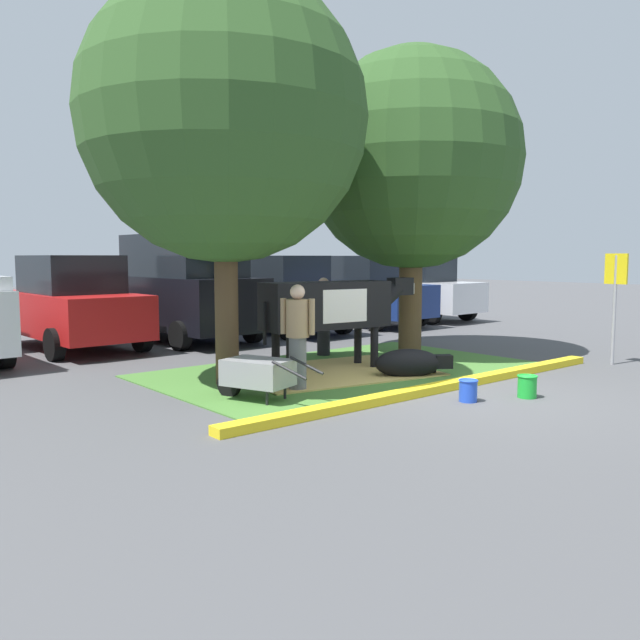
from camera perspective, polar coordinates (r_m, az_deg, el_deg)
The scene contains 19 objects.
ground_plane at distance 9.65m, azimuth 12.27°, elevation -6.37°, with size 80.00×80.00×0.00m, color #4C4C4F.
grass_island at distance 11.26m, azimuth 2.28°, elevation -4.48°, with size 6.66×4.06×0.02m, color #477A33.
curb_yellow at distance 9.77m, azimuth 10.94°, elevation -5.83°, with size 7.86×0.24×0.12m, color yellow.
hay_bedding at distance 10.95m, azimuth 1.01°, elevation -4.68°, with size 3.20×2.40×0.04m, color tan.
shade_tree_left at distance 10.15m, azimuth -8.56°, elevation 17.27°, with size 4.33×4.33×6.22m.
shade_tree_right at distance 13.18m, azimuth 8.22°, elevation 13.84°, with size 4.31×4.31×6.05m.
cow_holstein at distance 11.06m, azimuth 1.03°, elevation 1.28°, with size 3.13×0.97×1.60m.
calf_lying at distance 10.67m, azimuth 8.00°, elevation -3.84°, with size 1.26×1.01×0.48m.
person_handler at distance 9.41m, azimuth -2.01°, elevation -1.30°, with size 0.34×0.46×1.59m.
person_visitor_near at distance 12.80m, azimuth 0.32°, elevation 0.51°, with size 0.51×0.34×1.58m.
wheelbarrow at distance 8.91m, azimuth -5.68°, elevation -4.73°, with size 0.98×1.60×0.63m.
parking_sign at distance 12.93m, azimuth 24.82°, elevation 2.73°, with size 0.09×0.44×2.05m.
bucket_blue at distance 9.09m, azimuth 13.05°, elevation -6.10°, with size 0.27×0.27×0.31m.
bucket_green at distance 9.56m, azimuth 17.97°, elevation -5.61°, with size 0.29×0.29×0.32m.
sedan_red at distance 14.81m, azimuth -21.23°, elevation 1.38°, with size 2.14×4.46×2.02m.
suv_black at distance 15.59m, azimuth -12.11°, elevation 2.88°, with size 2.24×4.66×2.52m.
sedan_blue at distance 16.95m, azimuth -3.50°, elevation 2.24°, with size 2.14×4.46×2.02m.
sedan_silver at distance 18.75m, azimuth 3.67°, elevation 2.56°, with size 2.14×4.46×2.02m.
hatchback_white at distance 20.65m, azimuth 8.32°, elevation 2.80°, with size 2.14×4.46×2.02m.
Camera 1 is at (-7.48, -5.76, 1.99)m, focal length 35.94 mm.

